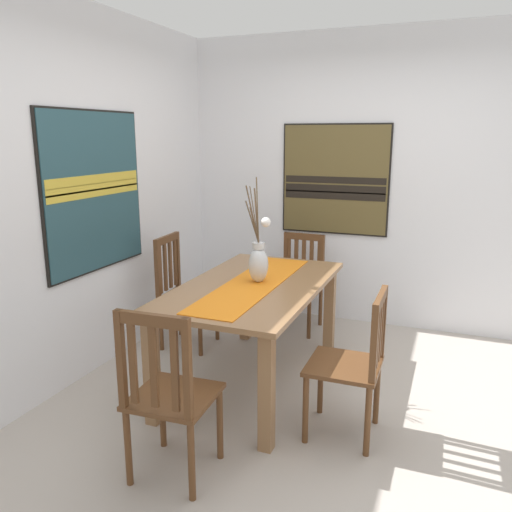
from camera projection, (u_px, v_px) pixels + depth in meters
The scene contains 12 objects.
ground_plane at pixel (321, 414), 3.38m from camera, with size 6.40×6.40×0.03m, color #B2A89E.
wall_back at pixel (78, 195), 3.73m from camera, with size 6.40×0.12×2.70m, color silver.
wall_side at pixel (376, 182), 4.74m from camera, with size 0.12×6.40×2.70m, color silver.
dining_table at pixel (253, 299), 3.64m from camera, with size 1.65×0.92×0.75m.
table_runner at pixel (253, 283), 3.61m from camera, with size 1.52×0.36×0.01m, color orange.
centerpiece_vase at pixel (259, 260), 3.61m from camera, with size 0.23×0.19×0.74m.
chair_0 at pixel (299, 279), 4.77m from camera, with size 0.43×0.43×0.88m.
chair_1 at pixel (354, 362), 3.01m from camera, with size 0.42×0.42×0.91m.
chair_2 at pixel (168, 394), 2.62m from camera, with size 0.44×0.44×0.96m.
chair_3 at pixel (182, 290), 4.37m from camera, with size 0.44×0.44×0.95m.
painting_on_back_wall at pixel (94, 192), 3.79m from camera, with size 1.08×0.05×1.18m.
painting_on_side_wall at pixel (335, 180), 4.81m from camera, with size 0.05×1.02×1.03m.
Camera 1 is at (-2.99, -0.72, 1.78)m, focal length 35.93 mm.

